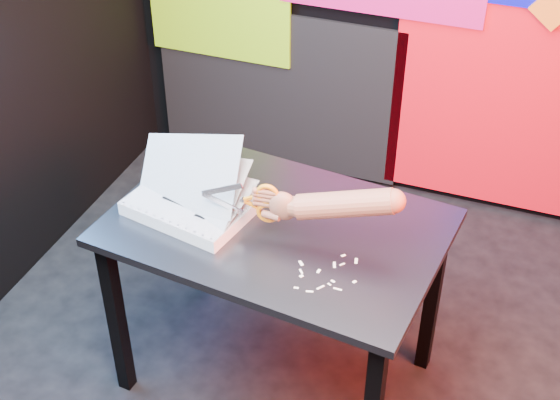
% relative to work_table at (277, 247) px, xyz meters
% --- Properties ---
extents(room, '(3.01, 3.01, 2.71)m').
position_rel_work_table_xyz_m(room, '(0.22, -0.08, 0.70)').
color(room, black).
rests_on(room, ground).
extents(backdrop, '(2.88, 0.05, 2.08)m').
position_rel_work_table_xyz_m(backdrop, '(0.28, 1.38, 0.31)').
color(backdrop, red).
rests_on(backdrop, ground).
extents(work_table, '(1.18, 0.85, 0.75)m').
position_rel_work_table_xyz_m(work_table, '(0.00, 0.00, 0.00)').
color(work_table, black).
rests_on(work_table, ground).
extents(printout_stack, '(0.45, 0.37, 0.30)m').
position_rel_work_table_xyz_m(printout_stack, '(-0.30, -0.03, 0.13)').
color(printout_stack, white).
rests_on(printout_stack, work_table).
extents(scissors, '(0.26, 0.04, 0.15)m').
position_rel_work_table_xyz_m(scissors, '(-0.02, -0.08, 0.24)').
color(scissors, silver).
rests_on(scissors, printout_stack).
extents(hand_forearm, '(0.47, 0.12, 0.17)m').
position_rel_work_table_xyz_m(hand_forearm, '(0.21, -0.05, 0.28)').
color(hand_forearm, brown).
rests_on(hand_forearm, work_table).
extents(paper_clippings, '(0.20, 0.21, 0.00)m').
position_rel_work_table_xyz_m(paper_clippings, '(0.23, -0.18, 0.10)').
color(paper_clippings, white).
rests_on(paper_clippings, work_table).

